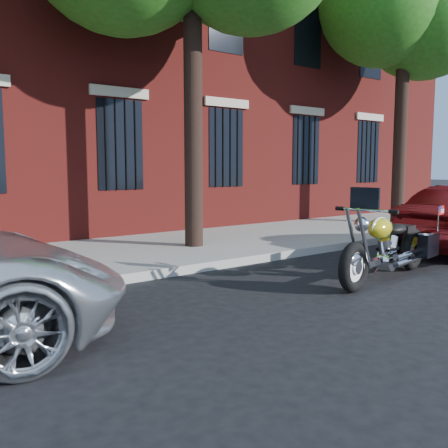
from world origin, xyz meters
TOP-DOWN VIEW (x-y plane):
  - ground at (0.00, 0.00)m, footprint 120.00×120.00m
  - curb at (0.00, 1.38)m, footprint 40.00×0.16m
  - sidewalk at (0.00, 3.26)m, footprint 40.00×3.60m
  - building at (0.00, 10.06)m, footprint 26.00×10.08m
  - tree_right at (7.42, 2.96)m, footprint 4.12×3.92m
  - motorcycle at (1.56, -0.87)m, footprint 2.86×1.09m

SIDE VIEW (x-z plane):
  - ground at x=0.00m, z-range 0.00..0.00m
  - curb at x=0.00m, z-range 0.00..0.15m
  - sidewalk at x=0.00m, z-range 0.00..0.15m
  - motorcycle at x=1.56m, z-range -0.23..1.20m
  - building at x=0.00m, z-range 0.00..12.00m
  - tree_right at x=7.42m, z-range 1.91..10.45m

